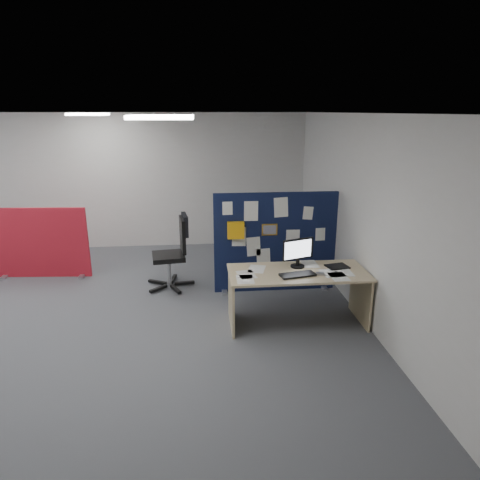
{
  "coord_description": "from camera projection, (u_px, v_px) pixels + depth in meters",
  "views": [
    {
      "loc": [
        2.34,
        -5.24,
        2.73
      ],
      "look_at": [
        2.88,
        0.43,
        1.0
      ],
      "focal_mm": 32.0,
      "sensor_mm": 36.0,
      "label": 1
    }
  ],
  "objects": [
    {
      "name": "floor",
      "position": [
        24.0,
        329.0,
        5.57
      ],
      "size": [
        9.0,
        9.0,
        0.0
      ],
      "primitive_type": "plane",
      "color": "#56595E",
      "rests_on": "ground"
    },
    {
      "name": "wall_back",
      "position": [
        82.0,
        183.0,
        8.51
      ],
      "size": [
        9.0,
        0.02,
        2.7
      ],
      "primitive_type": "cube",
      "color": "silver",
      "rests_on": "floor"
    },
    {
      "name": "wall_right",
      "position": [
        366.0,
        221.0,
        5.59
      ],
      "size": [
        0.02,
        7.0,
        2.7
      ],
      "primitive_type": "cube",
      "color": "silver",
      "rests_on": "floor"
    },
    {
      "name": "ceiling_lights",
      "position": [
        40.0,
        115.0,
        5.46
      ],
      "size": [
        4.1,
        4.1,
        0.04
      ],
      "color": "white",
      "rests_on": "ceiling"
    },
    {
      "name": "navy_divider",
      "position": [
        274.0,
        242.0,
        6.58
      ],
      "size": [
        1.89,
        0.3,
        1.56
      ],
      "color": "#0E1434",
      "rests_on": "floor"
    },
    {
      "name": "main_desk",
      "position": [
        297.0,
        282.0,
        5.63
      ],
      "size": [
        1.8,
        0.8,
        0.73
      ],
      "color": "#C9B880",
      "rests_on": "floor"
    },
    {
      "name": "monitor_main",
      "position": [
        298.0,
        251.0,
        5.64
      ],
      "size": [
        0.43,
        0.19,
        0.39
      ],
      "rotation": [
        0.0,
        0.0,
        0.33
      ],
      "color": "black",
      "rests_on": "main_desk"
    },
    {
      "name": "keyboard",
      "position": [
        298.0,
        275.0,
        5.4
      ],
      "size": [
        0.48,
        0.27,
        0.02
      ],
      "primitive_type": "cube",
      "rotation": [
        0.0,
        0.0,
        0.2
      ],
      "color": "black",
      "rests_on": "main_desk"
    },
    {
      "name": "mouse",
      "position": [
        320.0,
        274.0,
        5.42
      ],
      "size": [
        0.1,
        0.07,
        0.03
      ],
      "primitive_type": "cube",
      "rotation": [
        0.0,
        0.0,
        -0.08
      ],
      "color": "#A6A6AC",
      "rests_on": "main_desk"
    },
    {
      "name": "paper_tray",
      "position": [
        337.0,
        266.0,
        5.7
      ],
      "size": [
        0.32,
        0.27,
        0.01
      ],
      "primitive_type": "cube",
      "rotation": [
        0.0,
        0.0,
        0.21
      ],
      "color": "black",
      "rests_on": "main_desk"
    },
    {
      "name": "red_divider",
      "position": [
        40.0,
        244.0,
        7.17
      ],
      "size": [
        1.6,
        0.3,
        1.2
      ],
      "rotation": [
        0.0,
        0.0,
        -0.07
      ],
      "color": "#B01627",
      "rests_on": "floor"
    },
    {
      "name": "office_chair",
      "position": [
        176.0,
        247.0,
        6.74
      ],
      "size": [
        0.76,
        0.77,
        1.16
      ],
      "rotation": [
        0.0,
        0.0,
        0.14
      ],
      "color": "black",
      "rests_on": "floor"
    },
    {
      "name": "desk_papers",
      "position": [
        296.0,
        273.0,
        5.5
      ],
      "size": [
        1.51,
        0.8,
        0.0
      ],
      "color": "white",
      "rests_on": "main_desk"
    }
  ]
}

